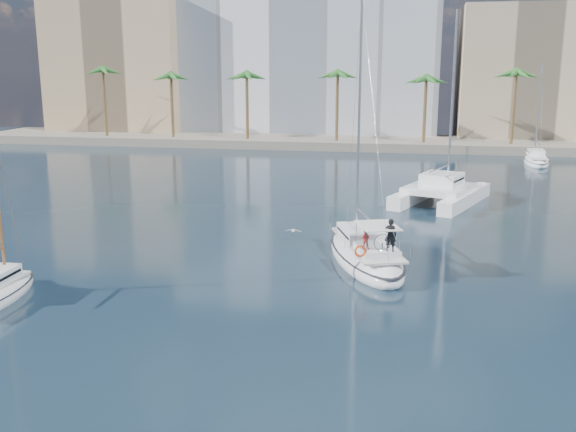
# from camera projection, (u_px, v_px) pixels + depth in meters

# --- Properties ---
(ground) EXTENTS (160.00, 160.00, 0.00)m
(ground) POSITION_uv_depth(u_px,v_px,m) (306.00, 276.00, 34.79)
(ground) COLOR black
(ground) RESTS_ON ground
(quay) EXTENTS (120.00, 14.00, 1.20)m
(quay) POSITION_uv_depth(u_px,v_px,m) (374.00, 142.00, 93.04)
(quay) COLOR gray
(quay) RESTS_ON ground
(building_modern) EXTENTS (42.00, 16.00, 28.00)m
(building_modern) POSITION_uv_depth(u_px,v_px,m) (306.00, 50.00, 103.74)
(building_modern) COLOR white
(building_modern) RESTS_ON ground
(building_tan_left) EXTENTS (22.00, 14.00, 22.00)m
(building_tan_left) POSITION_uv_depth(u_px,v_px,m) (124.00, 69.00, 106.10)
(building_tan_left) COLOR tan
(building_tan_left) RESTS_ON ground
(building_beige) EXTENTS (20.00, 14.00, 20.00)m
(building_beige) POSITION_uv_depth(u_px,v_px,m) (528.00, 76.00, 95.50)
(building_beige) COLOR tan
(building_beige) RESTS_ON ground
(palm_left) EXTENTS (3.60, 3.60, 12.30)m
(palm_left) POSITION_uv_depth(u_px,v_px,m) (139.00, 74.00, 93.30)
(palm_left) COLOR brown
(palm_left) RESTS_ON ground
(palm_centre) EXTENTS (3.60, 3.60, 12.30)m
(palm_centre) POSITION_uv_depth(u_px,v_px,m) (374.00, 74.00, 87.05)
(palm_centre) COLOR brown
(palm_centre) RESTS_ON ground
(main_sloop) EXTENTS (6.70, 11.19, 15.84)m
(main_sloop) POSITION_uv_depth(u_px,v_px,m) (366.00, 254.00, 37.22)
(main_sloop) COLOR white
(main_sloop) RESTS_ON ground
(catamaran) EXTENTS (8.81, 11.87, 15.73)m
(catamaran) POSITION_uv_depth(u_px,v_px,m) (441.00, 190.00, 53.70)
(catamaran) COLOR white
(catamaran) RESTS_ON ground
(seagull) EXTENTS (1.08, 0.46, 0.20)m
(seagull) POSITION_uv_depth(u_px,v_px,m) (293.00, 231.00, 41.67)
(seagull) COLOR silver
(seagull) RESTS_ON ground
(moored_yacht_a) EXTENTS (3.37, 9.52, 11.90)m
(moored_yacht_a) POSITION_uv_depth(u_px,v_px,m) (536.00, 164.00, 76.10)
(moored_yacht_a) COLOR white
(moored_yacht_a) RESTS_ON ground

